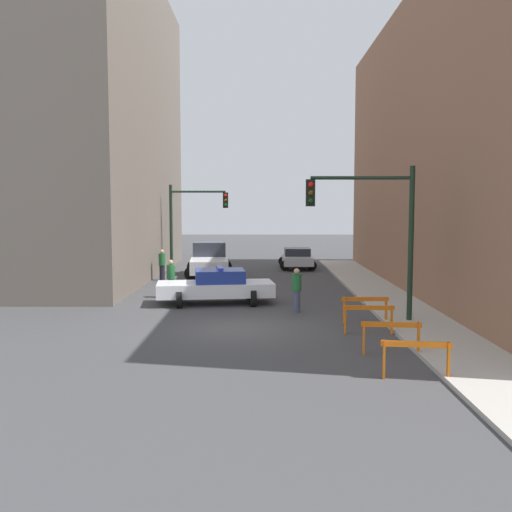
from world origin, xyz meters
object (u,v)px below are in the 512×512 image
(traffic_light_near, at_px, (377,220))
(white_truck, at_px, (209,260))
(pedestrian_corner, at_px, (162,264))
(barrier_back, at_px, (368,315))
(traffic_light_far, at_px, (190,216))
(barrier_front, at_px, (416,353))
(barrier_mid, at_px, (391,332))
(barrier_corner, at_px, (365,305))
(police_car, at_px, (216,286))
(parked_car_near, at_px, (297,258))
(pedestrian_sidewalk, at_px, (297,290))
(pedestrian_crossing, at_px, (171,278))

(traffic_light_near, bearing_deg, white_truck, 117.93)
(pedestrian_corner, relative_size, barrier_back, 1.04)
(traffic_light_far, height_order, white_truck, traffic_light_far)
(barrier_front, height_order, barrier_back, same)
(barrier_mid, height_order, barrier_corner, same)
(barrier_front, bearing_deg, white_truck, 108.64)
(police_car, bearing_deg, barrier_mid, -153.90)
(parked_car_near, bearing_deg, barrier_mid, -86.96)
(barrier_back, bearing_deg, pedestrian_sidewalk, 118.97)
(pedestrian_corner, bearing_deg, barrier_front, 156.77)
(pedestrian_crossing, distance_m, barrier_back, 10.04)
(police_car, bearing_deg, traffic_light_near, -131.25)
(barrier_back, bearing_deg, white_truck, 113.36)
(pedestrian_sidewalk, xyz_separation_m, barrier_mid, (2.14, -6.14, -0.24))
(traffic_light_near, height_order, barrier_front, traffic_light_near)
(barrier_front, bearing_deg, pedestrian_crossing, 122.68)
(pedestrian_corner, height_order, barrier_back, pedestrian_corner)
(pedestrian_sidewalk, bearing_deg, white_truck, 103.40)
(police_car, bearing_deg, traffic_light_far, 5.41)
(pedestrian_sidewalk, xyz_separation_m, barrier_front, (2.22, -8.30, -0.24))
(traffic_light_near, bearing_deg, pedestrian_crossing, 145.85)
(parked_car_near, distance_m, pedestrian_corner, 9.66)
(pedestrian_sidewalk, distance_m, barrier_mid, 6.50)
(pedestrian_corner, xyz_separation_m, barrier_mid, (8.74, -15.19, -0.24))
(traffic_light_near, relative_size, pedestrian_corner, 3.13)
(police_car, xyz_separation_m, barrier_corner, (5.36, -3.84, -0.11))
(pedestrian_sidewalk, height_order, barrier_mid, pedestrian_sidewalk)
(barrier_front, height_order, barrier_mid, same)
(pedestrian_sidewalk, relative_size, barrier_back, 1.04)
(white_truck, distance_m, barrier_corner, 14.34)
(pedestrian_sidewalk, relative_size, barrier_front, 1.04)
(white_truck, relative_size, barrier_mid, 3.47)
(pedestrian_crossing, bearing_deg, pedestrian_sidewalk, 53.15)
(barrier_back, bearing_deg, traffic_light_far, 115.36)
(barrier_front, bearing_deg, pedestrian_sidewalk, 104.95)
(police_car, xyz_separation_m, pedestrian_corner, (-3.46, 7.19, 0.14))
(parked_car_near, relative_size, pedestrian_corner, 2.59)
(police_car, height_order, pedestrian_crossing, pedestrian_crossing)
(traffic_light_far, distance_m, barrier_corner, 16.36)
(white_truck, height_order, barrier_mid, white_truck)
(parked_car_near, distance_m, barrier_back, 18.68)
(traffic_light_far, bearing_deg, pedestrian_sidewalk, -65.76)
(traffic_light_far, distance_m, pedestrian_crossing, 9.23)
(traffic_light_near, xyz_separation_m, barrier_corner, (-0.33, -0.01, -2.91))
(parked_car_near, distance_m, barrier_corner, 17.04)
(pedestrian_sidewalk, xyz_separation_m, barrier_back, (2.01, -3.63, -0.24))
(traffic_light_far, height_order, pedestrian_corner, traffic_light_far)
(barrier_corner, bearing_deg, parked_car_near, 94.12)
(white_truck, relative_size, barrier_front, 3.48)
(parked_car_near, relative_size, barrier_front, 2.70)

